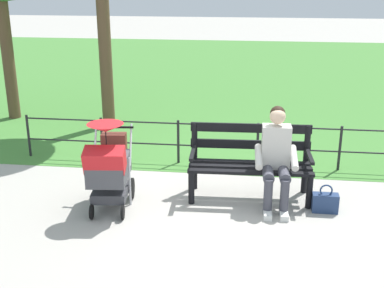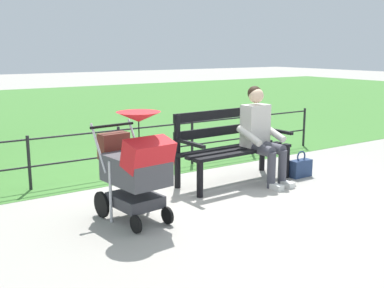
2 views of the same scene
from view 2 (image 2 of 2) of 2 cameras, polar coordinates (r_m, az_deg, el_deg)
ground_plane at (r=5.95m, az=1.50°, el=-5.57°), size 60.00×60.00×0.00m
grass_lawn at (r=13.96m, az=-19.79°, el=3.68°), size 40.00×16.00×0.01m
park_bench at (r=6.21m, az=4.78°, el=0.12°), size 1.62×0.66×0.96m
person_on_bench at (r=6.22m, az=8.43°, el=1.48°), size 0.55×0.74×1.28m
stroller at (r=4.76m, az=-6.91°, el=-2.62°), size 0.59×0.93×1.15m
handbag at (r=6.67m, az=13.17°, el=-2.86°), size 0.32×0.14×0.37m
park_fence at (r=6.84m, az=-4.28°, el=0.24°), size 6.19×0.04×0.70m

